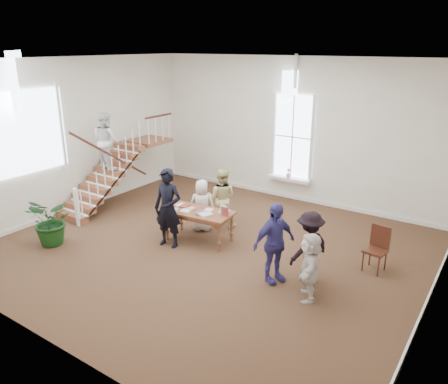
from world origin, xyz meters
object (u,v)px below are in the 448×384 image
Objects in this scene: woman_cluster_a at (274,243)px; person_yellow at (222,198)px; woman_cluster_b at (309,247)px; side_chair at (377,246)px; woman_cluster_c at (310,266)px; floor_plant at (52,221)px; elderly_woman at (202,205)px; police_officer at (168,208)px; library_table at (199,214)px.

person_yellow is at bearing 78.85° from woman_cluster_a.
woman_cluster_b is 1.69m from side_chair.
person_yellow is 4.04m from woman_cluster_c.
woman_cluster_b reaches higher than floor_plant.
elderly_woman reaches higher than side_chair.
woman_cluster_a is (2.99, -0.08, -0.11)m from police_officer.
police_officer is 1.29m from elderly_woman.
woman_cluster_b is (3.19, -1.38, -0.04)m from person_yellow.
police_officer is 2.99m from woman_cluster_a.
woman_cluster_b is (3.59, 0.37, -0.21)m from police_officer.
person_yellow is (-0.05, 1.11, 0.10)m from library_table.
police_officer is at bearing 58.16° from person_yellow.
library_table is 0.91× the size of police_officer.
elderly_woman is at bearing 113.29° from library_table.
woman_cluster_a is (2.54, -0.72, 0.16)m from library_table.
person_yellow is (0.30, 0.50, 0.11)m from elderly_woman.
side_chair is at bearing -19.68° from woman_cluster_a.
woman_cluster_c is 1.12× the size of floor_plant.
woman_cluster_a reaches higher than woman_cluster_c.
woman_cluster_c is 2.10m from side_chair.
woman_cluster_b is at bearing 137.64° from person_yellow.
elderly_woman is at bearing 89.39° from woman_cluster_a.
woman_cluster_c is at bearing 11.82° from floor_plant.
woman_cluster_c reaches higher than floor_plant.
elderly_woman is at bearing 48.19° from floor_plant.
elderly_woman is 1.13× the size of floor_plant.
library_table is at bearing 93.71° from elderly_woman.
woman_cluster_c is at bearing -21.49° from library_table.
floor_plant is at bearing 129.78° from woman_cluster_a.
person_yellow is 4.41m from floor_plant.
woman_cluster_c is at bearing -14.08° from police_officer.
library_table is at bearing 98.26° from woman_cluster_a.
library_table is 0.70m from elderly_woman.
library_table is at bearing 45.08° from police_officer.
elderly_woman reaches higher than library_table.
woman_cluster_b is at bearing -121.48° from side_chair.
police_officer is at bearing -64.75° from woman_cluster_b.
woman_cluster_c is (3.79, -1.53, -0.01)m from elderly_woman.
side_chair is (4.66, 1.67, -0.42)m from police_officer.
person_yellow is at bearing -172.98° from side_chair.
elderly_woman is at bearing -135.58° from woman_cluster_c.
person_yellow is at bearing -143.79° from woman_cluster_c.
side_chair is at bearing 159.90° from person_yellow.
side_chair is at bearing 24.70° from floor_plant.
elderly_woman is 3.83m from floor_plant.
elderly_woman is 3.60m from woman_cluster_b.
floor_plant reaches higher than side_chair.
woman_cluster_b reaches higher than elderly_woman.
floor_plant is (-6.04, -1.98, -0.16)m from woman_cluster_b.
woman_cluster_b is (0.60, 0.45, -0.10)m from woman_cluster_a.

